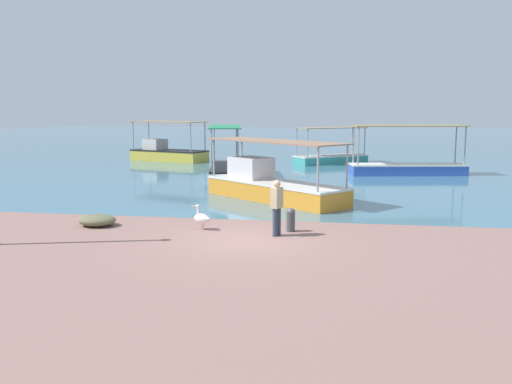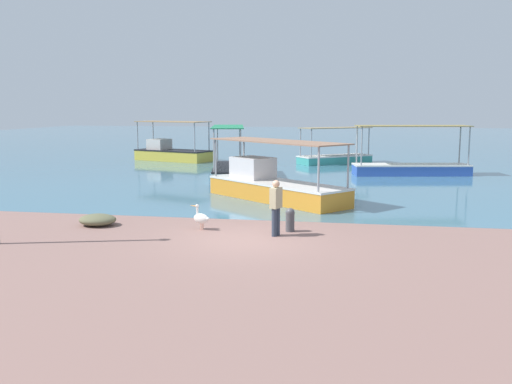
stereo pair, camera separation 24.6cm
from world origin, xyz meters
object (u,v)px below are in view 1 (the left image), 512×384
(fishing_boat_near_right, at_px, (167,152))
(pelican, at_px, (201,218))
(fishing_boat_far_left, at_px, (407,166))
(fishing_boat_far_right, at_px, (225,168))
(mooring_bollard, at_px, (291,219))
(net_pile, at_px, (97,220))
(fishing_boat_outer, at_px, (331,156))
(fisherman_standing, at_px, (277,206))
(fishing_boat_center, at_px, (271,184))

(fishing_boat_near_right, relative_size, pelican, 7.42)
(fishing_boat_near_right, distance_m, fishing_boat_far_left, 17.25)
(fishing_boat_far_right, distance_m, fishing_boat_far_left, 10.44)
(mooring_bollard, distance_m, net_pile, 6.32)
(fishing_boat_outer, bearing_deg, pelican, -98.38)
(fishing_boat_far_right, relative_size, net_pile, 5.00)
(fishing_boat_far_right, distance_m, fisherman_standing, 14.48)
(mooring_bollard, xyz_separation_m, fisherman_standing, (-0.35, -0.67, 0.51))
(fishing_boat_center, relative_size, mooring_bollard, 8.72)
(fishing_boat_far_left, height_order, mooring_bollard, fishing_boat_far_left)
(fishing_boat_center, relative_size, fishing_boat_far_left, 0.96)
(fishing_boat_center, bearing_deg, fishing_boat_far_right, 116.65)
(fishing_boat_center, xyz_separation_m, fisherman_standing, (1.09, -6.68, 0.26))
(fishing_boat_outer, height_order, pelican, fishing_boat_outer)
(fishing_boat_near_right, distance_m, fishing_boat_far_right, 10.85)
(fishing_boat_center, height_order, pelican, fishing_boat_center)
(fishing_boat_outer, relative_size, fishing_boat_center, 0.80)
(fishing_boat_far_left, relative_size, pelican, 8.40)
(fishing_boat_outer, relative_size, fisherman_standing, 3.06)
(mooring_bollard, distance_m, fisherman_standing, 0.92)
(fishing_boat_center, bearing_deg, fishing_boat_near_right, 121.46)
(fishing_boat_outer, relative_size, fishing_boat_far_left, 0.77)
(fishing_boat_near_right, bearing_deg, mooring_bollard, -62.98)
(mooring_bollard, height_order, fisherman_standing, fisherman_standing)
(fishing_boat_outer, distance_m, pelican, 22.46)
(fishing_boat_far_left, bearing_deg, net_pile, -124.90)
(fishing_boat_center, height_order, mooring_bollard, fishing_boat_center)
(net_pile, bearing_deg, fishing_boat_far_right, 84.21)
(mooring_bollard, bearing_deg, pelican, -175.57)
(pelican, height_order, mooring_bollard, pelican)
(fishing_boat_outer, distance_m, mooring_bollard, 22.01)
(fishing_boat_center, xyz_separation_m, pelican, (-1.37, -6.22, -0.27))
(fishing_boat_near_right, bearing_deg, fisherman_standing, -64.39)
(fishing_boat_far_left, height_order, pelican, fishing_boat_far_left)
(pelican, bearing_deg, fisherman_standing, -10.52)
(fishing_boat_near_right, relative_size, fishing_boat_far_right, 0.97)
(fishing_boat_near_right, distance_m, mooring_bollard, 24.62)
(pelican, distance_m, fisherman_standing, 2.55)
(mooring_bollard, relative_size, fisherman_standing, 0.44)
(fishing_boat_outer, xyz_separation_m, fishing_boat_center, (-1.90, -16.00, 0.17))
(fishing_boat_far_left, bearing_deg, fishing_boat_outer, 127.46)
(mooring_bollard, bearing_deg, fishing_boat_outer, 88.79)
(fishing_boat_center, distance_m, pelican, 6.38)
(fishing_boat_far_left, height_order, fisherman_standing, fishing_boat_far_left)
(pelican, relative_size, fisherman_standing, 0.47)
(fishing_boat_far_right, xyz_separation_m, fishing_boat_outer, (5.43, 8.96, -0.04))
(fishing_boat_near_right, relative_size, fishing_boat_outer, 1.15)
(fishing_boat_far_left, distance_m, net_pile, 19.83)
(net_pile, bearing_deg, fishing_boat_outer, 73.03)
(fishing_boat_center, bearing_deg, fisherman_standing, -80.75)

